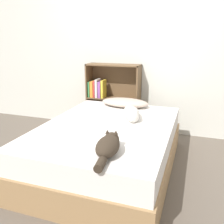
# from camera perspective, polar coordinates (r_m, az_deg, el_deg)

# --- Properties ---
(ground_plane) EXTENTS (8.00, 8.00, 0.00)m
(ground_plane) POSITION_cam_1_polar(r_m,az_deg,el_deg) (2.80, -0.96, -12.54)
(ground_plane) COLOR brown
(wall_back) EXTENTS (8.00, 0.06, 2.50)m
(wall_back) POSITION_cam_1_polar(r_m,az_deg,el_deg) (3.70, 6.09, 14.74)
(wall_back) COLOR silver
(wall_back) RESTS_ON ground_plane
(bed) EXTENTS (1.34, 1.87, 0.50)m
(bed) POSITION_cam_1_polar(r_m,az_deg,el_deg) (2.69, -0.98, -8.00)
(bed) COLOR #99754C
(bed) RESTS_ON ground_plane
(pillow) EXTENTS (0.62, 0.31, 0.11)m
(pillow) POSITION_cam_1_polar(r_m,az_deg,el_deg) (3.27, 2.99, 2.16)
(pillow) COLOR #B29E8E
(pillow) RESTS_ON bed
(cat_light) EXTENTS (0.31, 0.55, 0.15)m
(cat_light) POSITION_cam_1_polar(r_m,az_deg,el_deg) (2.79, 4.47, -0.25)
(cat_light) COLOR beige
(cat_light) RESTS_ON bed
(cat_dark) EXTENTS (0.22, 0.50, 0.15)m
(cat_dark) POSITION_cam_1_polar(r_m,az_deg,el_deg) (1.95, -0.86, -7.70)
(cat_dark) COLOR #33281E
(cat_dark) RESTS_ON bed
(bookshelf) EXTENTS (0.79, 0.26, 1.00)m
(bookshelf) POSITION_cam_1_polar(r_m,az_deg,el_deg) (3.76, -0.11, 3.67)
(bookshelf) COLOR brown
(bookshelf) RESTS_ON ground_plane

